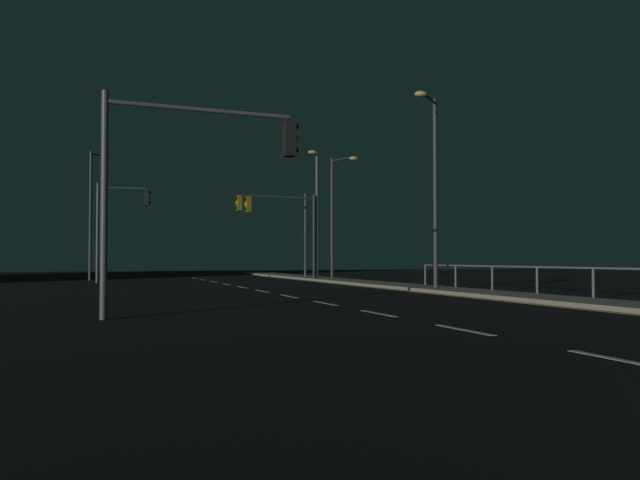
# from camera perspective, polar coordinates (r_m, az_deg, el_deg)

# --- Properties ---
(ground_plane) EXTENTS (112.00, 112.00, 0.00)m
(ground_plane) POSITION_cam_1_polar(r_m,az_deg,el_deg) (20.71, 0.01, -5.49)
(ground_plane) COLOR black
(ground_plane) RESTS_ON ground
(sidewalk_right) EXTENTS (2.27, 77.00, 0.14)m
(sidewalk_right) POSITION_cam_1_polar(r_m,az_deg,el_deg) (24.06, 16.51, -4.72)
(sidewalk_right) COLOR #9E937F
(sidewalk_right) RESTS_ON ground
(lane_markings_center) EXTENTS (0.14, 50.00, 0.01)m
(lane_markings_center) POSITION_cam_1_polar(r_m,az_deg,el_deg) (24.04, -2.75, -4.94)
(lane_markings_center) COLOR silver
(lane_markings_center) RESTS_ON ground
(lane_edge_line) EXTENTS (0.14, 53.00, 0.01)m
(lane_edge_line) POSITION_cam_1_polar(r_m,az_deg,el_deg) (27.61, 8.07, -4.50)
(lane_edge_line) COLOR gold
(lane_edge_line) RESTS_ON ground
(traffic_light_overhead_east) EXTENTS (4.78, 0.91, 5.34)m
(traffic_light_overhead_east) POSITION_cam_1_polar(r_m,az_deg,el_deg) (40.77, -3.17, 1.96)
(traffic_light_overhead_east) COLOR #2D3033
(traffic_light_overhead_east) RESTS_ON sidewalk_right
(traffic_light_mid_right) EXTENTS (3.01, 0.57, 5.72)m
(traffic_light_mid_right) POSITION_cam_1_polar(r_m,az_deg,el_deg) (39.23, -17.16, 2.19)
(traffic_light_mid_right) COLOR #4C4C51
(traffic_light_mid_right) RESTS_ON ground
(traffic_light_near_left) EXTENTS (4.89, 0.76, 5.54)m
(traffic_light_near_left) POSITION_cam_1_polar(r_m,az_deg,el_deg) (42.24, -3.91, 2.02)
(traffic_light_near_left) COLOR #38383D
(traffic_light_near_left) RESTS_ON sidewalk_right
(traffic_light_far_center) EXTENTS (4.81, 0.51, 5.24)m
(traffic_light_far_center) POSITION_cam_1_polar(r_m,az_deg,el_deg) (16.03, -10.80, 6.84)
(traffic_light_far_center) COLOR #4C4C51
(traffic_light_far_center) RESTS_ON ground
(street_lamp_far_end) EXTENTS (1.00, 2.29, 7.40)m
(street_lamp_far_end) POSITION_cam_1_polar(r_m,az_deg,el_deg) (39.56, 1.42, 3.04)
(street_lamp_far_end) COLOR #2D3033
(street_lamp_far_end) RESTS_ON sidewalk_right
(street_lamp_across_street) EXTENTS (1.27, 1.18, 8.32)m
(street_lamp_across_street) POSITION_cam_1_polar(r_m,az_deg,el_deg) (44.59, -19.29, 2.94)
(street_lamp_across_street) COLOR #38383D
(street_lamp_across_street) RESTS_ON ground
(street_lamp_median) EXTENTS (1.82, 1.73, 8.17)m
(street_lamp_median) POSITION_cam_1_polar(r_m,az_deg,el_deg) (28.30, 9.86, 5.75)
(street_lamp_median) COLOR #38383D
(street_lamp_median) RESTS_ON sidewalk_right
(street_lamp_mid_block) EXTENTS (1.23, 1.95, 8.08)m
(street_lamp_mid_block) POSITION_cam_1_polar(r_m,az_deg,el_deg) (41.66, -0.34, 3.27)
(street_lamp_mid_block) COLOR #4C4C51
(street_lamp_mid_block) RESTS_ON sidewalk_right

